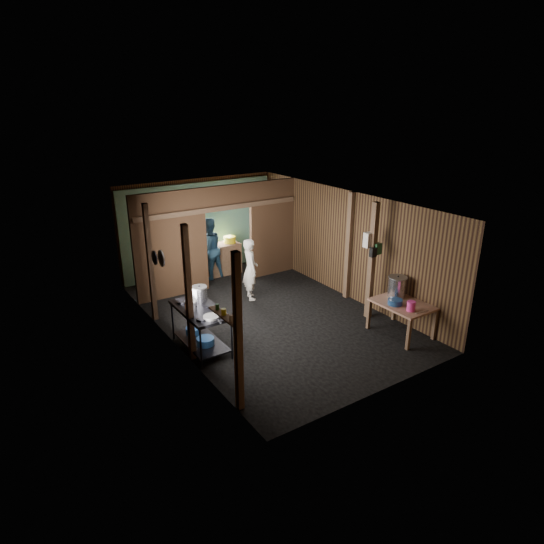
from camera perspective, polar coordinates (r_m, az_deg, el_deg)
floor at (r=10.61m, az=-0.59°, el=-5.26°), size 4.50×7.00×0.00m
ceiling at (r=9.76m, az=-0.65°, el=8.62°), size 4.50×7.00×0.00m
wall_back at (r=13.07m, az=-8.97°, el=5.56°), size 4.50×0.00×2.60m
wall_front at (r=7.62m, az=13.81°, el=-5.84°), size 4.50×0.00×2.60m
wall_left at (r=9.17m, az=-12.54°, el=-1.15°), size 0.00×7.00×2.60m
wall_right at (r=11.42m, az=8.94°, el=3.39°), size 0.00×7.00×2.60m
partition_left at (r=11.43m, az=-12.27°, el=3.18°), size 1.85×0.10×2.60m
partition_right at (r=12.70m, az=0.00°, el=5.37°), size 1.35×0.10×2.60m
partition_header at (r=11.81m, az=-5.45°, el=9.12°), size 1.30×0.10×0.60m
turquoise_panel at (r=13.03m, az=-8.85°, el=5.29°), size 4.40×0.06×2.50m
back_counter at (r=12.97m, az=-6.54°, el=1.52°), size 1.20×0.50×0.85m
wall_clock at (r=12.95m, az=-7.92°, el=8.20°), size 0.20×0.03×0.20m
post_left_a at (r=7.03m, az=-4.17°, el=-7.60°), size 0.10×0.12×2.60m
post_left_b at (r=8.50m, az=-10.13°, el=-2.73°), size 0.10×0.12×2.60m
post_left_c at (r=10.26m, az=-14.63°, el=1.00°), size 0.10×0.12×2.60m
post_right at (r=11.24m, az=9.35°, el=3.08°), size 0.10×0.12×2.60m
post_free at (r=10.27m, az=12.09°, el=1.23°), size 0.12×0.12×2.60m
cross_beam at (r=11.71m, az=-6.38°, el=7.73°), size 4.40×0.12×0.12m
pan_lid_big at (r=9.42m, az=-13.37°, el=1.63°), size 0.03×0.34×0.34m
pan_lid_small at (r=9.81m, az=-14.14°, el=1.70°), size 0.03×0.30×0.30m
wall_shelf at (r=7.39m, az=-5.90°, el=-5.31°), size 0.14×0.80×0.03m
jar_white at (r=7.16m, az=-4.98°, el=-5.58°), size 0.07×0.07×0.10m
jar_yellow at (r=7.36m, az=-5.91°, el=-4.85°), size 0.08×0.08×0.10m
jar_green at (r=7.54m, az=-6.69°, el=-4.25°), size 0.06×0.06×0.10m
bag_white at (r=10.14m, az=11.77°, el=3.87°), size 0.22×0.15×0.32m
bag_green at (r=10.19m, az=12.73°, el=2.80°), size 0.16×0.12×0.24m
bag_black at (r=10.09m, az=12.23°, el=2.37°), size 0.14×0.10×0.20m
gas_range at (r=9.17m, az=-8.67°, el=-6.86°), size 0.74×1.45×0.85m
prep_table at (r=10.02m, az=15.47°, el=-5.49°), size 0.85×1.17×0.69m
stove_pot_large at (r=9.29m, az=-8.83°, el=-2.66°), size 0.40×0.40×0.31m
stove_pot_med at (r=8.90m, az=-9.87°, el=-4.13°), size 0.31×0.31×0.22m
frying_pan at (r=8.57m, az=-7.42°, el=-5.47°), size 0.36×0.55×0.07m
blue_tub_front at (r=9.12m, az=-8.13°, el=-8.36°), size 0.34×0.34×0.14m
blue_tub_back at (r=9.58m, az=-9.58°, el=-7.04°), size 0.31×0.31×0.12m
stock_pot at (r=10.10m, az=15.02°, el=-1.79°), size 0.46×0.46×0.46m
wash_basin at (r=9.76m, az=14.79°, el=-3.55°), size 0.38×0.38×0.11m
pink_bucket at (r=9.54m, az=16.61°, el=-4.02°), size 0.21×0.21×0.20m
knife at (r=9.59m, az=17.84°, el=-4.64°), size 0.30×0.08×0.01m
yellow_tub at (r=12.97m, az=-5.19°, el=3.97°), size 0.33×0.33×0.18m
cook at (r=11.21m, az=-2.66°, el=0.34°), size 0.51×0.63×1.51m
worker_back at (r=12.57m, az=-7.75°, el=2.81°), size 0.93×0.79×1.67m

